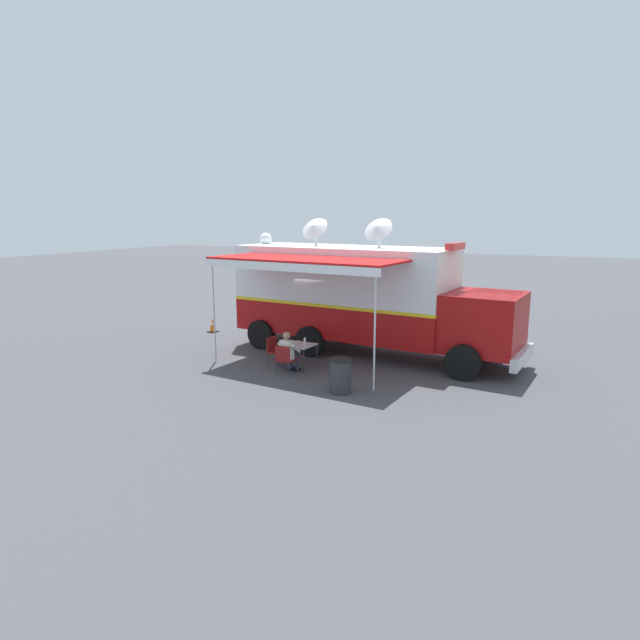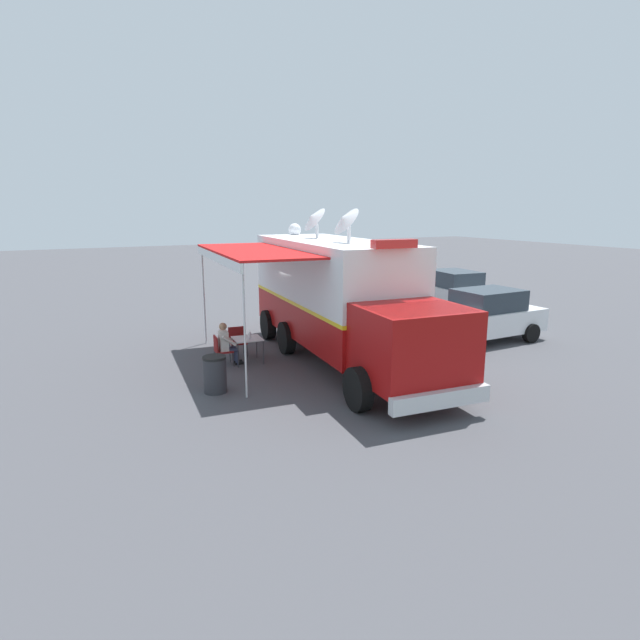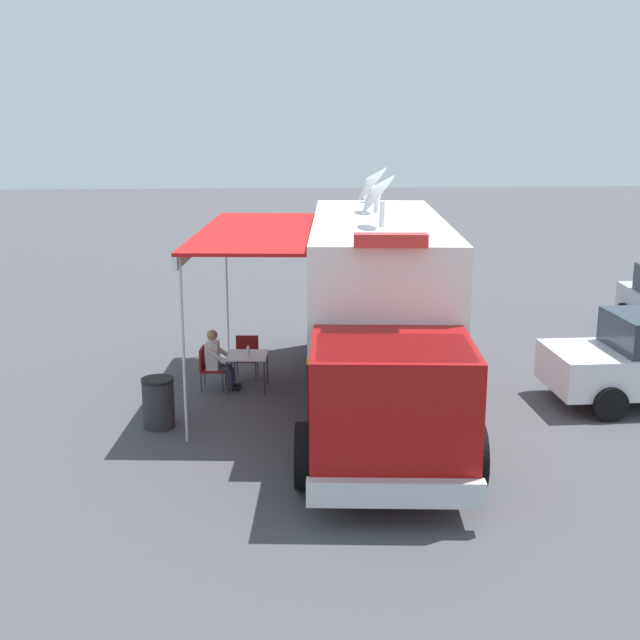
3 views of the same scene
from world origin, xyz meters
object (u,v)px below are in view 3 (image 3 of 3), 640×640
at_px(folding_table, 247,357).
at_px(folding_chair_at_table, 208,365).
at_px(folding_chair_beside_table, 247,353).
at_px(seated_responder, 217,358).
at_px(command_truck, 377,306).
at_px(traffic_cone, 361,312).
at_px(trash_bin, 158,403).
at_px(water_bottle, 248,352).

height_order(folding_table, folding_chair_at_table, folding_chair_at_table).
xyz_separation_m(folding_chair_beside_table, seated_responder, (0.58, 0.81, 0.14)).
bearing_deg(folding_table, folding_chair_beside_table, -87.83).
bearing_deg(folding_chair_at_table, command_truck, 161.50).
bearing_deg(folding_chair_beside_table, seated_responder, 54.28).
bearing_deg(folding_table, traffic_cone, -118.58).
bearing_deg(traffic_cone, command_truck, 85.69).
height_order(folding_table, trash_bin, trash_bin).
xyz_separation_m(water_bottle, folding_chair_beside_table, (0.05, -1.00, -0.32)).
height_order(folding_chair_at_table, traffic_cone, folding_chair_at_table).
bearing_deg(trash_bin, folding_chair_at_table, -110.05).
xyz_separation_m(folding_table, trash_bin, (1.55, 2.00, -0.22)).
relative_size(water_bottle, seated_responder, 0.18).
bearing_deg(folding_table, command_truck, 157.34).
relative_size(folding_table, water_bottle, 3.88).
xyz_separation_m(folding_table, folding_chair_at_table, (0.80, -0.06, -0.16)).
bearing_deg(trash_bin, water_bottle, -130.44).
bearing_deg(folding_chair_at_table, water_bottle, 165.34).
xyz_separation_m(folding_table, seated_responder, (0.61, -0.04, -0.02)).
distance_m(command_truck, trash_bin, 4.41).
bearing_deg(water_bottle, folding_chair_at_table, -14.66).
distance_m(folding_table, folding_chair_at_table, 0.82).
xyz_separation_m(command_truck, folding_chair_at_table, (3.28, -1.10, -1.43)).
height_order(water_bottle, folding_chair_beside_table, water_bottle).
height_order(water_bottle, traffic_cone, water_bottle).
bearing_deg(folding_chair_beside_table, folding_chair_at_table, 45.77).
xyz_separation_m(folding_chair_at_table, seated_responder, (-0.19, 0.02, 0.14)).
relative_size(command_truck, trash_bin, 10.63).
height_order(folding_chair_beside_table, trash_bin, trash_bin).
height_order(command_truck, trash_bin, command_truck).
bearing_deg(water_bottle, traffic_cone, -117.74).
xyz_separation_m(folding_chair_beside_table, trash_bin, (1.52, 2.85, -0.06)).
xyz_separation_m(folding_chair_at_table, trash_bin, (0.75, 2.06, -0.06)).
bearing_deg(traffic_cone, trash_bin, 58.76).
xyz_separation_m(water_bottle, traffic_cone, (-2.95, -5.62, -0.55)).
distance_m(folding_table, traffic_cone, 6.23).
distance_m(folding_table, water_bottle, 0.22).
relative_size(folding_chair_beside_table, seated_responder, 0.70).
relative_size(command_truck, seated_responder, 7.74).
xyz_separation_m(folding_chair_at_table, folding_chair_beside_table, (-0.77, -0.79, 0.00)).
bearing_deg(folding_chair_at_table, folding_table, 175.61).
relative_size(command_truck, folding_chair_beside_table, 11.12).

